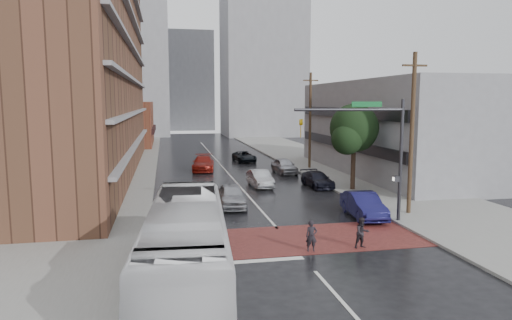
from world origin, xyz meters
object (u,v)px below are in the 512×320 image
car_travel_a (232,196)px  car_parked_far (284,166)px  pedestrian_b (362,233)px  suv_travel (244,157)px  car_parked_mid (317,179)px  transit_bus (186,248)px  car_travel_b (260,179)px  car_travel_c (203,163)px  pedestrian_a (311,236)px  car_parked_near (363,205)px

car_travel_a → car_parked_far: bearing=64.5°
pedestrian_b → suv_travel: bearing=83.1°
car_travel_a → car_parked_mid: car_travel_a is taller
transit_bus → car_travel_b: 21.23m
car_travel_c → car_travel_b: bearing=-62.1°
transit_bus → car_travel_a: 13.84m
transit_bus → suv_travel: (8.41, 35.96, -1.06)m
pedestrian_a → car_travel_b: pedestrian_a is taller
car_parked_mid → car_travel_b: bearing=165.5°
transit_bus → car_parked_mid: (11.65, 19.09, -1.06)m
car_travel_a → car_travel_c: car_travel_c is taller
transit_bus → pedestrian_a: (6.00, 3.44, -0.93)m
car_parked_near → car_parked_mid: 10.17m
car_travel_c → car_parked_mid: (8.55, -10.92, -0.14)m
car_travel_a → car_travel_c: bearing=94.7°
car_travel_c → car_parked_near: (8.03, -21.08, 0.00)m
car_travel_b → car_parked_far: (3.82, 6.60, 0.05)m
car_travel_c → suv_travel: size_ratio=1.17×
pedestrian_a → car_parked_far: (4.81, 23.18, 0.00)m
car_parked_far → car_parked_mid: bearing=-87.2°
transit_bus → car_travel_a: bearing=79.1°
pedestrian_b → car_parked_mid: bearing=71.7°
car_parked_far → car_travel_a: bearing=-122.0°
transit_bus → suv_travel: bearing=81.1°
car_travel_b → suv_travel: bearing=82.0°
pedestrian_a → car_travel_b: 16.61m
transit_bus → car_travel_c: size_ratio=2.30×
car_travel_b → suv_travel: car_travel_b is taller
car_parked_mid → pedestrian_b: bearing=-104.4°
car_travel_a → car_parked_far: size_ratio=1.01×
car_parked_mid → car_travel_c: bearing=124.8°
car_travel_c → car_parked_far: 8.43m
car_travel_a → suv_travel: size_ratio=1.00×
transit_bus → car_travel_b: size_ratio=2.85×
transit_bus → car_travel_b: transit_bus is taller
pedestrian_b → car_parked_mid: size_ratio=0.35×
pedestrian_a → pedestrian_b: bearing=6.4°
car_travel_a → suv_travel: car_travel_a is taller
car_travel_b → car_parked_near: (4.14, -11.08, 0.07)m
car_travel_b → pedestrian_a: bearing=-96.4°
transit_bus → pedestrian_a: transit_bus is taller
car_travel_a → car_parked_mid: (8.03, 5.77, -0.13)m
car_travel_b → car_parked_mid: bearing=-14.2°
car_parked_mid → transit_bus: bearing=-124.7°
car_travel_b → transit_bus: bearing=-112.2°
transit_bus → pedestrian_b: bearing=26.2°
transit_bus → car_parked_near: size_ratio=2.60×
car_parked_mid → car_parked_far: size_ratio=0.98×
car_travel_b → car_travel_c: size_ratio=0.81×
pedestrian_a → car_travel_c: size_ratio=0.28×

